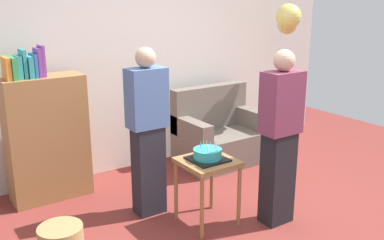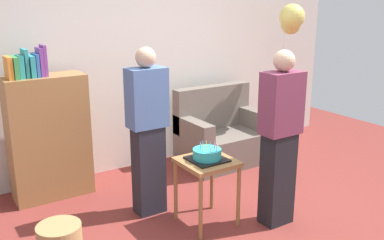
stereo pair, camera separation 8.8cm
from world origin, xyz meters
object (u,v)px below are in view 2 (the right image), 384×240
object	(u,v)px
couch	(221,136)
birthday_cake	(207,155)
bookshelf	(48,135)
side_table	(207,170)
handbag	(284,168)
balloon_bunch	(292,19)
person_holding_cake	(280,138)
person_blowing_candles	(148,131)

from	to	relation	value
couch	birthday_cake	bearing A→B (deg)	-131.64
bookshelf	birthday_cake	xyz separation A→B (m)	(1.04, -1.39, -0.00)
side_table	handbag	xyz separation A→B (m)	(1.41, 0.41, -0.43)
side_table	balloon_bunch	size ratio (longest dim) A/B	0.32
couch	handbag	size ratio (longest dim) A/B	3.93
birthday_cake	handbag	distance (m)	1.58
person_holding_cake	birthday_cake	bearing A→B (deg)	-21.49
side_table	birthday_cake	world-z (taller)	birthday_cake
person_holding_cake	handbag	bearing A→B (deg)	-128.40
side_table	person_holding_cake	world-z (taller)	person_holding_cake
couch	bookshelf	world-z (taller)	bookshelf
person_blowing_candles	balloon_bunch	world-z (taller)	balloon_bunch
side_table	person_holding_cake	distance (m)	0.72
side_table	birthday_cake	distance (m)	0.15
bookshelf	side_table	size ratio (longest dim) A/B	2.55
bookshelf	handbag	size ratio (longest dim) A/B	5.74
handbag	balloon_bunch	world-z (taller)	balloon_bunch
side_table	balloon_bunch	bearing A→B (deg)	26.69
side_table	person_blowing_candles	xyz separation A→B (m)	(-0.34, 0.49, 0.30)
person_holding_cake	couch	bearing A→B (deg)	-98.13
couch	birthday_cake	distance (m)	1.65
person_blowing_candles	handbag	xyz separation A→B (m)	(1.75, -0.09, -0.73)
bookshelf	person_holding_cake	size ratio (longest dim) A/B	0.99
birthday_cake	handbag	xyz separation A→B (m)	(1.41, 0.41, -0.58)
person_blowing_candles	handbag	world-z (taller)	person_blowing_candles
handbag	balloon_bunch	distance (m)	1.87
birthday_cake	balloon_bunch	distance (m)	2.48
handbag	side_table	bearing A→B (deg)	-163.98
bookshelf	handbag	world-z (taller)	bookshelf
bookshelf	balloon_bunch	size ratio (longest dim) A/B	0.81
person_holding_cake	handbag	size ratio (longest dim) A/B	5.82
bookshelf	balloon_bunch	bearing A→B (deg)	-7.37
bookshelf	person_holding_cake	bearing A→B (deg)	-47.30
couch	birthday_cake	size ratio (longest dim) A/B	3.44
handbag	birthday_cake	bearing A→B (deg)	-163.98
bookshelf	handbag	bearing A→B (deg)	-21.83
person_blowing_candles	couch	bearing A→B (deg)	27.00
birthday_cake	bookshelf	bearing A→B (deg)	126.93
birthday_cake	balloon_bunch	xyz separation A→B (m)	(1.98, 1.00, 1.10)
couch	balloon_bunch	world-z (taller)	balloon_bunch
handbag	couch	bearing A→B (deg)	112.72
handbag	bookshelf	bearing A→B (deg)	158.17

